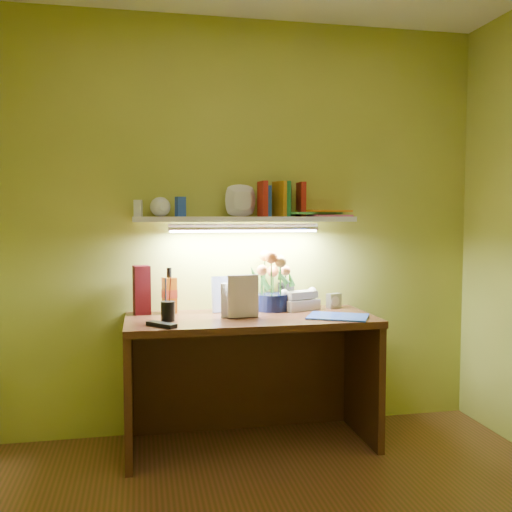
{
  "coord_description": "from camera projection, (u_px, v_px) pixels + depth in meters",
  "views": [
    {
      "loc": [
        -0.6,
        -1.94,
        1.32
      ],
      "look_at": [
        0.06,
        1.35,
        1.08
      ],
      "focal_mm": 40.0,
      "sensor_mm": 36.0,
      "label": 1
    }
  ],
  "objects": [
    {
      "name": "flower_bouquet",
      "position": [
        272.0,
        282.0,
        3.43
      ],
      "size": [
        0.25,
        0.25,
        0.35
      ],
      "primitive_type": null,
      "rotation": [
        0.0,
        0.0,
        0.18
      ],
      "color": "#0E1336",
      "rests_on": "desk"
    },
    {
      "name": "telephone",
      "position": [
        298.0,
        299.0,
        3.47
      ],
      "size": [
        0.26,
        0.22,
        0.13
      ],
      "primitive_type": null,
      "rotation": [
        0.0,
        0.0,
        0.34
      ],
      "color": "beige",
      "rests_on": "desk"
    },
    {
      "name": "blue_folder",
      "position": [
        338.0,
        317.0,
        3.2
      ],
      "size": [
        0.4,
        0.36,
        0.01
      ],
      "primitive_type": "cube",
      "rotation": [
        0.0,
        0.0,
        -0.47
      ],
      "color": "blue",
      "rests_on": "desk"
    },
    {
      "name": "art_card",
      "position": [
        230.0,
        294.0,
        3.38
      ],
      "size": [
        0.22,
        0.06,
        0.21
      ],
      "primitive_type": null,
      "rotation": [
        0.0,
        0.0,
        0.1
      ],
      "color": "white",
      "rests_on": "desk"
    },
    {
      "name": "pen_cup",
      "position": [
        168.0,
        304.0,
        3.07
      ],
      "size": [
        0.09,
        0.09,
        0.18
      ],
      "primitive_type": "cylinder",
      "rotation": [
        0.0,
        0.0,
        0.27
      ],
      "color": "black",
      "rests_on": "desk"
    },
    {
      "name": "whisky_box",
      "position": [
        142.0,
        290.0,
        3.3
      ],
      "size": [
        0.11,
        0.11,
        0.28
      ],
      "primitive_type": "cube",
      "rotation": [
        0.0,
        0.0,
        0.18
      ],
      "color": "#4F0B11",
      "rests_on": "desk"
    },
    {
      "name": "tv_remote",
      "position": [
        161.0,
        325.0,
        2.93
      ],
      "size": [
        0.16,
        0.17,
        0.02
      ],
      "primitive_type": "cube",
      "rotation": [
        0.0,
        0.0,
        0.72
      ],
      "color": "black",
      "rests_on": "desk"
    },
    {
      "name": "desk_book_b",
      "position": [
        221.0,
        301.0,
        3.17
      ],
      "size": [
        0.14,
        0.05,
        0.2
      ],
      "primitive_type": "imported",
      "rotation": [
        0.0,
        0.0,
        0.27
      ],
      "color": "white",
      "rests_on": "desk"
    },
    {
      "name": "desk_book_a",
      "position": [
        228.0,
        297.0,
        3.15
      ],
      "size": [
        0.18,
        0.04,
        0.24
      ],
      "primitive_type": "imported",
      "rotation": [
        0.0,
        0.0,
        0.07
      ],
      "color": "beige",
      "rests_on": "desk"
    },
    {
      "name": "desk",
      "position": [
        251.0,
        381.0,
        3.25
      ],
      "size": [
        1.4,
        0.6,
        0.75
      ],
      "primitive_type": "cube",
      "color": "#3D2210",
      "rests_on": "ground"
    },
    {
      "name": "desk_clock",
      "position": [
        334.0,
        301.0,
        3.53
      ],
      "size": [
        0.1,
        0.08,
        0.09
      ],
      "primitive_type": "cube",
      "rotation": [
        0.0,
        0.0,
        0.4
      ],
      "color": "#BBBCC1",
      "rests_on": "desk"
    },
    {
      "name": "wall_shelf",
      "position": [
        249.0,
        213.0,
        3.37
      ],
      "size": [
        1.32,
        0.34,
        0.24
      ],
      "color": "white",
      "rests_on": "ground"
    },
    {
      "name": "whisky_bottle",
      "position": [
        169.0,
        290.0,
        3.32
      ],
      "size": [
        0.09,
        0.09,
        0.27
      ],
      "primitive_type": null,
      "rotation": [
        0.0,
        0.0,
        0.28
      ],
      "color": "#AC4F0C",
      "rests_on": "desk"
    }
  ]
}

